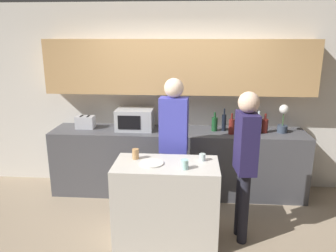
# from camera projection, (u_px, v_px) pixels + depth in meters

# --- Properties ---
(ground_plane) EXTENTS (14.00, 14.00, 0.00)m
(ground_plane) POSITION_uv_depth(u_px,v_px,m) (171.00, 249.00, 3.56)
(ground_plane) COLOR gray
(back_wall) EXTENTS (6.40, 0.40, 2.70)m
(back_wall) POSITION_uv_depth(u_px,v_px,m) (179.00, 86.00, 4.74)
(back_wall) COLOR silver
(back_wall) RESTS_ON ground_plane
(back_counter) EXTENTS (3.60, 0.62, 0.94)m
(back_counter) POSITION_uv_depth(u_px,v_px,m) (178.00, 162.00, 4.77)
(back_counter) COLOR #4C4C51
(back_counter) RESTS_ON ground_plane
(kitchen_island) EXTENTS (1.13, 0.59, 0.92)m
(kitchen_island) POSITION_uv_depth(u_px,v_px,m) (166.00, 202.00, 3.63)
(kitchen_island) COLOR beige
(kitchen_island) RESTS_ON ground_plane
(microwave) EXTENTS (0.52, 0.39, 0.30)m
(microwave) POSITION_uv_depth(u_px,v_px,m) (135.00, 119.00, 4.68)
(microwave) COLOR #B7BABC
(microwave) RESTS_ON back_counter
(toaster) EXTENTS (0.26, 0.16, 0.18)m
(toaster) POSITION_uv_depth(u_px,v_px,m) (85.00, 122.00, 4.75)
(toaster) COLOR silver
(toaster) RESTS_ON back_counter
(potted_plant) EXTENTS (0.14, 0.14, 0.40)m
(potted_plant) POSITION_uv_depth(u_px,v_px,m) (283.00, 119.00, 4.52)
(potted_plant) COLOR #333D4C
(potted_plant) RESTS_ON back_counter
(bottle_0) EXTENTS (0.08, 0.08, 0.27)m
(bottle_0) POSITION_uv_depth(u_px,v_px,m) (215.00, 124.00, 4.62)
(bottle_0) COLOR #194723
(bottle_0) RESTS_ON back_counter
(bottle_1) EXTENTS (0.06, 0.06, 0.32)m
(bottle_1) POSITION_uv_depth(u_px,v_px,m) (224.00, 122.00, 4.62)
(bottle_1) COLOR black
(bottle_1) RESTS_ON back_counter
(bottle_2) EXTENTS (0.08, 0.08, 0.29)m
(bottle_2) POSITION_uv_depth(u_px,v_px,m) (231.00, 126.00, 4.47)
(bottle_2) COLOR maroon
(bottle_2) RESTS_ON back_counter
(bottle_3) EXTENTS (0.07, 0.07, 0.23)m
(bottle_3) POSITION_uv_depth(u_px,v_px,m) (238.00, 124.00, 4.66)
(bottle_3) COLOR #194723
(bottle_3) RESTS_ON back_counter
(bottle_4) EXTENTS (0.08, 0.08, 0.25)m
(bottle_4) POSITION_uv_depth(u_px,v_px,m) (248.00, 124.00, 4.61)
(bottle_4) COLOR black
(bottle_4) RESTS_ON back_counter
(bottle_5) EXTENTS (0.09, 0.09, 0.32)m
(bottle_5) POSITION_uv_depth(u_px,v_px,m) (258.00, 125.00, 4.48)
(bottle_5) COLOR silver
(bottle_5) RESTS_ON back_counter
(bottle_6) EXTENTS (0.09, 0.09, 0.27)m
(bottle_6) POSITION_uv_depth(u_px,v_px,m) (265.00, 125.00, 4.53)
(bottle_6) COLOR maroon
(bottle_6) RESTS_ON back_counter
(plate_on_island) EXTENTS (0.26, 0.26, 0.01)m
(plate_on_island) POSITION_uv_depth(u_px,v_px,m) (151.00, 163.00, 3.50)
(plate_on_island) COLOR white
(plate_on_island) RESTS_ON kitchen_island
(cup_0) EXTENTS (0.07, 0.07, 0.08)m
(cup_0) POSITION_uv_depth(u_px,v_px,m) (202.00, 157.00, 3.58)
(cup_0) COLOR silver
(cup_0) RESTS_ON kitchen_island
(cup_1) EXTENTS (0.07, 0.07, 0.11)m
(cup_1) POSITION_uv_depth(u_px,v_px,m) (136.00, 154.00, 3.63)
(cup_1) COLOR tan
(cup_1) RESTS_ON kitchen_island
(cup_2) EXTENTS (0.08, 0.08, 0.10)m
(cup_2) POSITION_uv_depth(u_px,v_px,m) (185.00, 164.00, 3.36)
(cup_2) COLOR #A6DAD1
(cup_2) RESTS_ON kitchen_island
(person_left) EXTENTS (0.35, 0.23, 1.77)m
(person_left) POSITION_uv_depth(u_px,v_px,m) (174.00, 136.00, 4.00)
(person_left) COLOR black
(person_left) RESTS_ON ground_plane
(person_center) EXTENTS (0.22, 0.36, 1.70)m
(person_center) POSITION_uv_depth(u_px,v_px,m) (245.00, 155.00, 3.50)
(person_center) COLOR black
(person_center) RESTS_ON ground_plane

